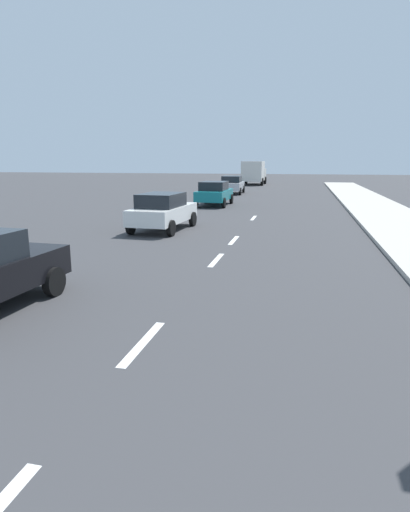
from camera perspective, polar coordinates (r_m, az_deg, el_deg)
ground_plane at (r=16.64m, az=4.22°, el=2.51°), size 160.00×160.00×0.00m
lane_stripe_3 at (r=7.18m, az=-8.26°, el=-11.34°), size 0.16×1.80×0.01m
lane_stripe_4 at (r=12.76m, az=1.51°, el=-0.53°), size 0.16×1.80×0.01m
lane_stripe_5 at (r=15.97m, az=3.86°, el=2.11°), size 0.16×1.80×0.01m
lane_stripe_6 at (r=22.31m, az=6.48°, el=5.05°), size 0.16×1.80×0.01m
parked_car_white at (r=18.26m, az=-5.63°, el=6.04°), size 2.10×4.20×1.57m
parked_car_teal at (r=28.35m, az=1.25°, el=8.42°), size 1.97×4.26×1.57m
parked_car_silver at (r=38.52m, az=3.61°, el=9.50°), size 2.07×4.28×1.57m
delivery_truck at (r=53.44m, az=6.52°, el=11.02°), size 2.70×6.25×2.80m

